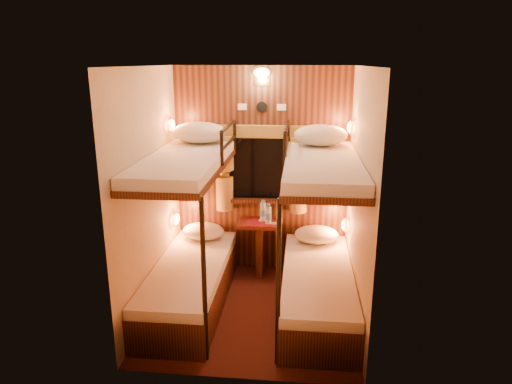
# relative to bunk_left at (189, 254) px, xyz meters

# --- Properties ---
(floor) EXTENTS (2.10, 2.10, 0.00)m
(floor) POSITION_rel_bunk_left_xyz_m (0.65, -0.07, -0.56)
(floor) COLOR #3E1D11
(floor) RESTS_ON ground
(ceiling) EXTENTS (2.10, 2.10, 0.00)m
(ceiling) POSITION_rel_bunk_left_xyz_m (0.65, -0.07, 1.84)
(ceiling) COLOR silver
(ceiling) RESTS_ON wall_back
(wall_back) EXTENTS (2.40, 0.00, 2.40)m
(wall_back) POSITION_rel_bunk_left_xyz_m (0.65, 0.98, 0.64)
(wall_back) COLOR #C6B293
(wall_back) RESTS_ON floor
(wall_front) EXTENTS (2.40, 0.00, 2.40)m
(wall_front) POSITION_rel_bunk_left_xyz_m (0.65, -1.12, 0.64)
(wall_front) COLOR #C6B293
(wall_front) RESTS_ON floor
(wall_left) EXTENTS (0.00, 2.40, 2.40)m
(wall_left) POSITION_rel_bunk_left_xyz_m (-0.35, -0.07, 0.64)
(wall_left) COLOR #C6B293
(wall_left) RESTS_ON floor
(wall_right) EXTENTS (0.00, 2.40, 2.40)m
(wall_right) POSITION_rel_bunk_left_xyz_m (1.65, -0.07, 0.64)
(wall_right) COLOR #C6B293
(wall_right) RESTS_ON floor
(back_panel) EXTENTS (2.00, 0.03, 2.40)m
(back_panel) POSITION_rel_bunk_left_xyz_m (0.65, 0.97, 0.64)
(back_panel) COLOR black
(back_panel) RESTS_ON floor
(bunk_left) EXTENTS (0.72, 1.90, 1.82)m
(bunk_left) POSITION_rel_bunk_left_xyz_m (0.00, 0.00, 0.00)
(bunk_left) COLOR black
(bunk_left) RESTS_ON floor
(bunk_right) EXTENTS (0.72, 1.90, 1.82)m
(bunk_right) POSITION_rel_bunk_left_xyz_m (1.30, 0.00, 0.00)
(bunk_right) COLOR black
(bunk_right) RESTS_ON floor
(window) EXTENTS (1.00, 0.12, 0.79)m
(window) POSITION_rel_bunk_left_xyz_m (0.65, 0.94, 0.62)
(window) COLOR black
(window) RESTS_ON back_panel
(curtains) EXTENTS (1.10, 0.22, 1.00)m
(curtains) POSITION_rel_bunk_left_xyz_m (0.65, 0.90, 0.71)
(curtains) COLOR olive
(curtains) RESTS_ON back_panel
(back_fixtures) EXTENTS (0.54, 0.09, 0.48)m
(back_fixtures) POSITION_rel_bunk_left_xyz_m (0.65, 0.93, 1.69)
(back_fixtures) COLOR black
(back_fixtures) RESTS_ON back_panel
(reading_lamps) EXTENTS (2.00, 0.20, 1.25)m
(reading_lamps) POSITION_rel_bunk_left_xyz_m (0.65, 0.63, 0.68)
(reading_lamps) COLOR orange
(reading_lamps) RESTS_ON wall_left
(table) EXTENTS (0.50, 0.34, 0.66)m
(table) POSITION_rel_bunk_left_xyz_m (0.65, 0.78, -0.14)
(table) COLOR maroon
(table) RESTS_ON floor
(bottle_left) EXTENTS (0.07, 0.07, 0.26)m
(bottle_left) POSITION_rel_bunk_left_xyz_m (0.68, 0.82, 0.20)
(bottle_left) COLOR #99BFE5
(bottle_left) RESTS_ON table
(bottle_right) EXTENTS (0.07, 0.07, 0.24)m
(bottle_right) POSITION_rel_bunk_left_xyz_m (0.75, 0.72, 0.20)
(bottle_right) COLOR #99BFE5
(bottle_right) RESTS_ON table
(sachet_a) EXTENTS (0.10, 0.08, 0.01)m
(sachet_a) POSITION_rel_bunk_left_xyz_m (0.81, 0.74, 0.09)
(sachet_a) COLOR silver
(sachet_a) RESTS_ON table
(sachet_b) EXTENTS (0.09, 0.08, 0.01)m
(sachet_b) POSITION_rel_bunk_left_xyz_m (0.66, 0.82, 0.09)
(sachet_b) COLOR silver
(sachet_b) RESTS_ON table
(pillow_lower_left) EXTENTS (0.48, 0.34, 0.19)m
(pillow_lower_left) POSITION_rel_bunk_left_xyz_m (-0.00, 0.68, -0.01)
(pillow_lower_left) COLOR white
(pillow_lower_left) RESTS_ON bunk_left
(pillow_lower_right) EXTENTS (0.49, 0.35, 0.19)m
(pillow_lower_right) POSITION_rel_bunk_left_xyz_m (1.30, 0.69, -0.00)
(pillow_lower_right) COLOR white
(pillow_lower_right) RESTS_ON bunk_right
(pillow_upper_left) EXTENTS (0.58, 0.41, 0.23)m
(pillow_upper_left) POSITION_rel_bunk_left_xyz_m (-0.00, 0.64, 1.14)
(pillow_upper_left) COLOR white
(pillow_upper_left) RESTS_ON bunk_left
(pillow_upper_right) EXTENTS (0.56, 0.40, 0.22)m
(pillow_upper_right) POSITION_rel_bunk_left_xyz_m (1.30, 0.61, 1.14)
(pillow_upper_right) COLOR white
(pillow_upper_right) RESTS_ON bunk_right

